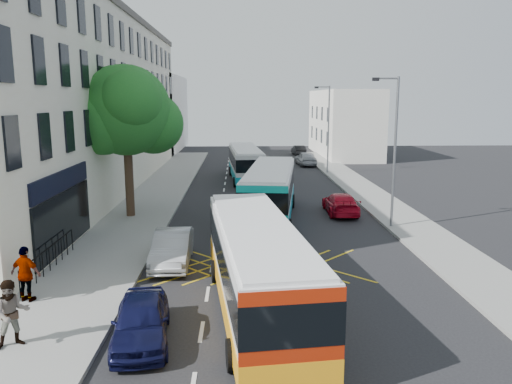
{
  "coord_description": "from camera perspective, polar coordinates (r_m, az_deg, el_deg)",
  "views": [
    {
      "loc": [
        -2.02,
        -14.24,
        7.04
      ],
      "look_at": [
        -1.14,
        11.39,
        2.2
      ],
      "focal_mm": 35.0,
      "sensor_mm": 36.0,
      "label": 1
    }
  ],
  "objects": [
    {
      "name": "terrace_far",
      "position": [
        70.3,
        -11.92,
        8.79
      ],
      "size": [
        8.0,
        20.0,
        10.0
      ],
      "primitive_type": "cube",
      "color": "silver",
      "rests_on": "ground"
    },
    {
      "name": "distant_car_grey",
      "position": [
        53.07,
        -0.8,
        3.7
      ],
      "size": [
        2.13,
        4.33,
        1.18
      ],
      "primitive_type": "imported",
      "rotation": [
        0.0,
        0.0,
        0.04
      ],
      "color": "#3F4247",
      "rests_on": "ground"
    },
    {
      "name": "parked_car_silver",
      "position": [
        21.77,
        -9.55,
        -6.33
      ],
      "size": [
        1.62,
        4.42,
        1.45
      ],
      "primitive_type": "imported",
      "rotation": [
        0.0,
        0.0,
        0.02
      ],
      "color": "#9DA0A4",
      "rests_on": "ground"
    },
    {
      "name": "motorbike",
      "position": [
        14.1,
        -1.01,
        -14.98
      ],
      "size": [
        0.78,
        2.22,
        1.98
      ],
      "rotation": [
        0.0,
        0.0,
        0.17
      ],
      "color": "black",
      "rests_on": "ground"
    },
    {
      "name": "lamp_near",
      "position": [
        27.61,
        15.42,
        5.27
      ],
      "size": [
        1.45,
        0.15,
        8.0
      ],
      "color": "slate",
      "rests_on": "pavement_right"
    },
    {
      "name": "terrace_main",
      "position": [
        40.55,
        -19.44,
        9.68
      ],
      "size": [
        8.3,
        45.0,
        13.5
      ],
      "color": "beige",
      "rests_on": "ground"
    },
    {
      "name": "railings",
      "position": [
        21.93,
        -22.55,
        -6.91
      ],
      "size": [
        0.08,
        5.6,
        1.14
      ],
      "primitive_type": null,
      "color": "black",
      "rests_on": "pavement_left"
    },
    {
      "name": "pedestrian_far",
      "position": [
        18.96,
        -24.81,
        -8.51
      ],
      "size": [
        1.23,
        0.78,
        1.95
      ],
      "primitive_type": "imported",
      "rotation": [
        0.0,
        0.0,
        2.85
      ],
      "color": "gray",
      "rests_on": "pavement_left"
    },
    {
      "name": "red_hatchback",
      "position": [
        31.19,
        9.64,
        -1.3
      ],
      "size": [
        1.9,
        4.49,
        1.29
      ],
      "primitive_type": "imported",
      "rotation": [
        0.0,
        0.0,
        3.12
      ],
      "color": "#AE071C",
      "rests_on": "ground"
    },
    {
      "name": "building_right",
      "position": [
        63.66,
        9.92,
        7.79
      ],
      "size": [
        6.0,
        18.0,
        8.0
      ],
      "primitive_type": "cube",
      "color": "silver",
      "rests_on": "ground"
    },
    {
      "name": "bus_far",
      "position": [
        43.3,
        -1.2,
        3.33
      ],
      "size": [
        3.08,
        10.29,
        2.85
      ],
      "rotation": [
        0.0,
        0.0,
        0.07
      ],
      "color": "silver",
      "rests_on": "ground"
    },
    {
      "name": "parked_car_blue",
      "position": [
        15.37,
        -12.99,
        -14.07
      ],
      "size": [
        2.05,
        4.11,
        1.34
      ],
      "primitive_type": "imported",
      "rotation": [
        0.0,
        0.0,
        0.12
      ],
      "color": "black",
      "rests_on": "ground"
    },
    {
      "name": "street_tree",
      "position": [
        29.93,
        -14.68,
        8.91
      ],
      "size": [
        6.3,
        5.7,
        8.8
      ],
      "color": "#382619",
      "rests_on": "pavement_left"
    },
    {
      "name": "bus_mid",
      "position": [
        29.36,
        1.63,
        0.04
      ],
      "size": [
        3.98,
        11.17,
        3.07
      ],
      "rotation": [
        0.0,
        0.0,
        -0.13
      ],
      "color": "silver",
      "rests_on": "ground"
    },
    {
      "name": "lamp_far",
      "position": [
        47.03,
        8.16,
        7.62
      ],
      "size": [
        1.45,
        0.15,
        8.0
      ],
      "color": "slate",
      "rests_on": "pavement_right"
    },
    {
      "name": "pavement_left",
      "position": [
        30.75,
        -14.1,
        -2.73
      ],
      "size": [
        5.0,
        70.0,
        0.15
      ],
      "primitive_type": "cube",
      "color": "gray",
      "rests_on": "ground"
    },
    {
      "name": "distant_car_silver",
      "position": [
        53.28,
        5.71,
        3.85
      ],
      "size": [
        2.09,
        4.52,
        1.5
      ],
      "primitive_type": "imported",
      "rotation": [
        0.0,
        0.0,
        3.21
      ],
      "color": "#A4A6AB",
      "rests_on": "ground"
    },
    {
      "name": "pedestrian_near",
      "position": [
        15.85,
        -26.1,
        -12.37
      ],
      "size": [
        1.18,
        1.1,
        1.95
      ],
      "primitive_type": "imported",
      "rotation": [
        0.0,
        0.0,
        0.5
      ],
      "color": "gray",
      "rests_on": "pavement_left"
    },
    {
      "name": "ground",
      "position": [
        16.01,
        5.68,
        -15.44
      ],
      "size": [
        120.0,
        120.0,
        0.0
      ],
      "primitive_type": "plane",
      "color": "black",
      "rests_on": "ground"
    },
    {
      "name": "distant_car_dark",
      "position": [
        63.0,
        4.9,
        4.78
      ],
      "size": [
        1.56,
        3.8,
        1.22
      ],
      "primitive_type": "imported",
      "rotation": [
        0.0,
        0.0,
        3.21
      ],
      "color": "black",
      "rests_on": "ground"
    },
    {
      "name": "bus_near",
      "position": [
        16.61,
        0.15,
        -8.48
      ],
      "size": [
        3.67,
        10.93,
        3.01
      ],
      "rotation": [
        0.0,
        0.0,
        0.11
      ],
      "color": "silver",
      "rests_on": "ground"
    },
    {
      "name": "pavement_right",
      "position": [
        31.53,
        15.67,
        -2.48
      ],
      "size": [
        3.0,
        70.0,
        0.15
      ],
      "primitive_type": "cube",
      "color": "gray",
      "rests_on": "ground"
    }
  ]
}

